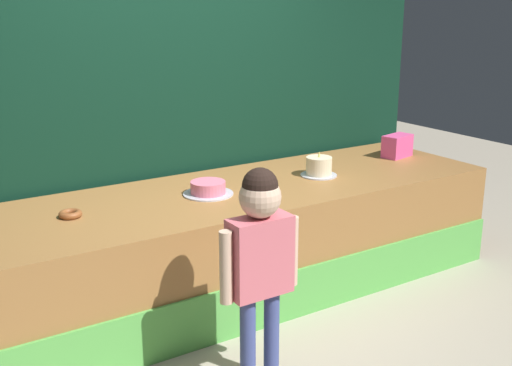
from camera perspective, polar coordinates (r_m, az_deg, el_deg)
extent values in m
plane|color=#ADA38E|center=(4.09, -0.31, -13.20)|extent=(12.00, 12.00, 0.00)
cube|color=#9E6B38|center=(4.37, -4.27, -5.78)|extent=(4.31, 1.12, 0.76)
cube|color=#59B24C|center=(4.00, -0.23, -11.14)|extent=(4.31, 0.02, 0.34)
cube|color=black|center=(4.67, -8.50, 9.91)|extent=(4.71, 0.08, 3.02)
cylinder|color=#3F4C8C|center=(3.43, -0.75, -14.30)|extent=(0.08, 0.08, 0.54)
cylinder|color=#3F4C8C|center=(3.50, 1.41, -13.62)|extent=(0.08, 0.08, 0.54)
cube|color=#D86672|center=(3.25, 0.36, -6.63)|extent=(0.33, 0.15, 0.42)
cylinder|color=beige|center=(3.16, -2.73, -7.65)|extent=(0.07, 0.07, 0.38)
cylinder|color=beige|center=(3.36, 3.25, -6.15)|extent=(0.07, 0.07, 0.38)
sphere|color=beige|center=(3.14, 0.37, -1.29)|extent=(0.22, 0.22, 0.22)
sphere|color=black|center=(3.12, 0.37, -0.25)|extent=(0.18, 0.18, 0.18)
cube|color=#F34F96|center=(5.36, 12.66, 3.29)|extent=(0.28, 0.20, 0.18)
torus|color=brown|center=(3.94, -16.45, -2.71)|extent=(0.14, 0.14, 0.04)
cylinder|color=silver|center=(4.23, -4.35, -0.98)|extent=(0.34, 0.34, 0.01)
cylinder|color=pink|center=(4.22, -4.36, -0.39)|extent=(0.24, 0.24, 0.08)
cylinder|color=silver|center=(4.70, 5.69, 0.72)|extent=(0.27, 0.27, 0.01)
cylinder|color=beige|center=(4.68, 5.71, 1.56)|extent=(0.19, 0.19, 0.13)
cone|color=#F2E566|center=(4.66, 5.74, 2.61)|extent=(0.02, 0.02, 0.04)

